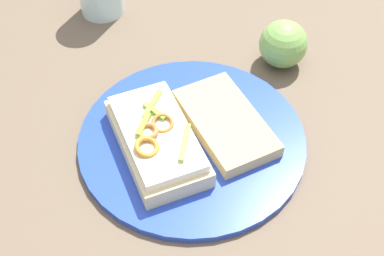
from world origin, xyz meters
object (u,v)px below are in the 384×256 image
at_px(bread_slice_side, 225,122).
at_px(apple_0, 283,44).
at_px(sandwich, 157,139).
at_px(plate, 192,140).

height_order(bread_slice_side, apple_0, apple_0).
distance_m(sandwich, bread_slice_side, 0.10).
bearing_deg(apple_0, sandwich, -33.21).
distance_m(bread_slice_side, apple_0, 0.17).
bearing_deg(plate, apple_0, 151.81).
relative_size(plate, bread_slice_side, 1.96).
xyz_separation_m(sandwich, apple_0, (-0.22, 0.14, 0.01)).
relative_size(plate, sandwich, 1.59).
height_order(plate, apple_0, apple_0).
relative_size(bread_slice_side, apple_0, 2.14).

